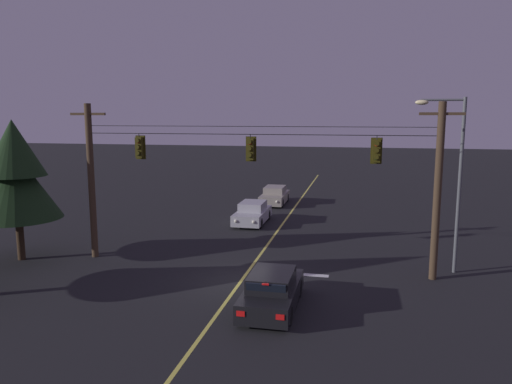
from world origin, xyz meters
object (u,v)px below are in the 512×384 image
(traffic_light_leftmost, at_px, (139,147))
(car_oncoming_lead, at_px, (252,213))
(car_oncoming_trailing, at_px, (275,196))
(car_waiting_near_lane, at_px, (272,291))
(street_lamp_corner, at_px, (453,169))
(traffic_light_left_inner, at_px, (250,149))
(traffic_light_centre, at_px, (376,151))
(tree_verge_far, at_px, (15,174))

(traffic_light_leftmost, xyz_separation_m, car_oncoming_lead, (3.42, 9.10, -4.82))
(car_oncoming_lead, xyz_separation_m, car_oncoming_trailing, (0.21, 7.15, 0.00))
(car_oncoming_trailing, bearing_deg, car_waiting_near_lane, -80.30)
(street_lamp_corner, bearing_deg, traffic_light_leftmost, -175.35)
(car_oncoming_lead, bearing_deg, car_oncoming_trailing, 88.28)
(traffic_light_left_inner, height_order, traffic_light_centre, same)
(street_lamp_corner, height_order, tree_verge_far, street_lamp_corner)
(car_waiting_near_lane, bearing_deg, street_lamp_corner, 39.60)
(traffic_light_centre, relative_size, car_oncoming_trailing, 0.28)
(traffic_light_leftmost, height_order, tree_verge_far, tree_verge_far)
(traffic_light_centre, bearing_deg, street_lamp_corner, 19.25)
(tree_verge_far, bearing_deg, car_oncoming_lead, 48.01)
(traffic_light_left_inner, distance_m, car_oncoming_trailing, 17.04)
(traffic_light_left_inner, xyz_separation_m, traffic_light_centre, (5.48, 0.00, 0.00))
(traffic_light_centre, height_order, car_waiting_near_lane, traffic_light_centre)
(car_oncoming_lead, relative_size, street_lamp_corner, 0.57)
(car_waiting_near_lane, height_order, car_oncoming_trailing, same)
(traffic_light_leftmost, bearing_deg, car_oncoming_trailing, 77.39)
(traffic_light_left_inner, relative_size, car_oncoming_trailing, 0.28)
(car_waiting_near_lane, bearing_deg, tree_verge_far, 165.38)
(car_waiting_near_lane, bearing_deg, traffic_light_leftmost, 147.49)
(car_waiting_near_lane, distance_m, tree_verge_far, 13.93)
(car_waiting_near_lane, relative_size, street_lamp_corner, 0.56)
(car_oncoming_trailing, distance_m, tree_verge_far, 20.16)
(car_waiting_near_lane, xyz_separation_m, street_lamp_corner, (6.93, 5.74, 4.02))
(car_oncoming_trailing, bearing_deg, traffic_light_centre, -66.10)
(car_oncoming_trailing, height_order, street_lamp_corner, street_lamp_corner)
(traffic_light_leftmost, distance_m, tree_verge_far, 6.09)
(traffic_light_left_inner, distance_m, street_lamp_corner, 8.89)
(street_lamp_corner, bearing_deg, car_oncoming_lead, 143.41)
(car_oncoming_lead, height_order, tree_verge_far, tree_verge_far)
(traffic_light_leftmost, xyz_separation_m, car_oncoming_trailing, (3.64, 16.25, -4.82))
(tree_verge_far, bearing_deg, car_oncoming_trailing, 61.49)
(traffic_light_leftmost, distance_m, traffic_light_left_inner, 5.36)
(traffic_light_centre, bearing_deg, tree_verge_far, -175.93)
(tree_verge_far, bearing_deg, traffic_light_leftmost, 11.48)
(traffic_light_leftmost, relative_size, car_waiting_near_lane, 0.28)
(car_waiting_near_lane, bearing_deg, traffic_light_left_inner, 111.88)
(traffic_light_left_inner, xyz_separation_m, street_lamp_corner, (8.78, 1.15, -0.80))
(car_oncoming_lead, bearing_deg, tree_verge_far, -131.99)
(traffic_light_leftmost, height_order, car_waiting_near_lane, traffic_light_leftmost)
(car_oncoming_trailing, height_order, tree_verge_far, tree_verge_far)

